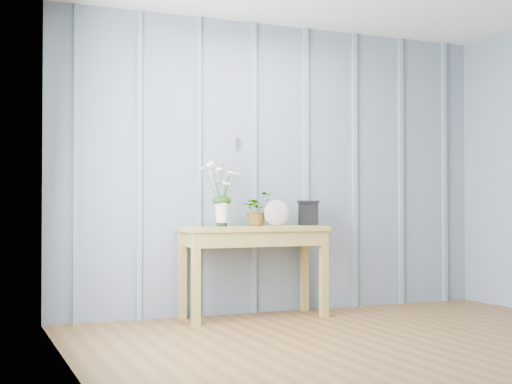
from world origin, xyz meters
name	(u,v)px	position (x,y,z in m)	size (l,w,h in m)	color
ground	(441,364)	(0.00, 0.00, 0.00)	(4.50, 4.50, 0.00)	brown
room_shell	(358,54)	(0.00, 0.92, 1.99)	(4.00, 4.50, 2.50)	gray
sideboard	(254,240)	(-0.35, 1.99, 0.64)	(1.20, 0.45, 0.75)	#A0863D
daisy_vase	(222,185)	(-0.62, 2.01, 1.09)	(0.38, 0.29, 0.54)	black
spider_plant	(256,209)	(-0.30, 2.06, 0.89)	(0.25, 0.22, 0.28)	#1A3710
felt_disc_vessel	(277,213)	(-0.16, 1.95, 0.86)	(0.21, 0.06, 0.21)	#844E67
carved_box	(308,213)	(0.18, 2.05, 0.86)	(0.21, 0.18, 0.21)	black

